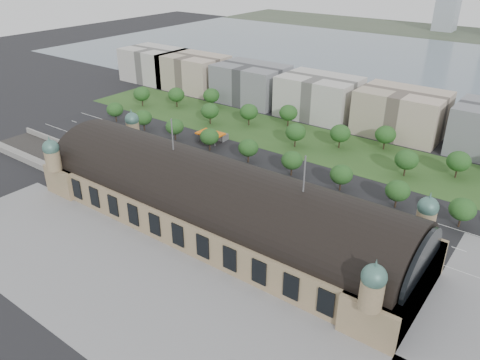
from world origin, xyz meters
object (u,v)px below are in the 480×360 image
Objects in this scene: traffic_car_3 at (199,158)px; bus_east at (348,225)px; parked_car_4 at (171,173)px; parked_car_6 at (202,179)px; petrol_station at (216,135)px; parked_car_5 at (182,177)px; bus_west at (249,191)px; traffic_car_1 at (124,135)px; parked_car_3 at (172,168)px; traffic_car_0 at (91,128)px; parked_car_1 at (156,163)px; parked_car_0 at (143,163)px; traffic_car_4 at (279,192)px; parked_car_2 at (147,165)px; traffic_car_2 at (162,157)px; bus_mid at (254,188)px.

bus_east reaches higher than traffic_car_3.
parked_car_6 reaches higher than parked_car_4.
petrol_station is 45.48m from parked_car_4.
parked_car_5 is 0.47× the size of bus_west.
parked_car_3 is (50.96, -15.01, -0.08)m from traffic_car_1.
traffic_car_0 reaches higher than traffic_car_1.
parked_car_1 is at bearing 75.69° from traffic_car_0.
bus_east is at bearing 62.44° from parked_car_3.
parked_car_0 is at bearing -114.36° from parked_car_4.
traffic_car_4 is 44.38m from parked_car_5.
parked_car_2 is 30.67m from parked_car_6.
traffic_car_2 is 0.97× the size of parked_car_5.
parked_car_3 is at bearing -80.85° from petrol_station.
parked_car_0 is at bearing 136.31° from traffic_car_3.
bus_west is at bearing 67.34° from parked_car_5.
traffic_car_1 is 53.12m from parked_car_3.
bus_east is at bearing 81.38° from traffic_car_4.
parked_car_0 is at bearing -100.73° from petrol_station.
parked_car_0 is 102.48m from bus_east.
traffic_car_4 is (126.22, -0.93, -0.05)m from traffic_car_0.
traffic_car_3 is at bearing 67.99° from bus_west.
bus_west reaches higher than parked_car_3.
bus_mid is at bearing 84.76° from bus_east.
bus_west reaches higher than traffic_car_2.
bus_west is (32.29, 6.00, 0.77)m from parked_car_5.
traffic_car_0 is 0.84× the size of parked_car_6.
traffic_car_2 is 14.19m from parked_car_3.
traffic_car_4 is 0.92× the size of parked_car_2.
parked_car_1 is at bearing -109.73° from traffic_car_1.
traffic_car_3 is (76.42, 4.84, -0.07)m from traffic_car_0.
traffic_car_0 is 126.22m from traffic_car_4.
parked_car_4 reaches higher than traffic_car_2.
bus_mid reaches higher than parked_car_5.
bus_west is 0.82× the size of bus_east.
parked_car_0 reaches higher than parked_car_2.
petrol_station reaches higher than parked_car_0.
traffic_car_1 is 40.78m from parked_car_0.
traffic_car_3 is 0.90× the size of parked_car_6.
traffic_car_2 is 100.22m from bus_east.
parked_car_4 is at bearing 74.54° from traffic_car_0.
traffic_car_1 is at bearing -143.49° from parked_car_2.
traffic_car_2 is (-6.22, -33.97, -2.28)m from petrol_station.
bus_east is (44.39, -3.19, -0.07)m from bus_mid.
petrol_station is 2.89× the size of traffic_car_2.
bus_east is (34.90, -8.02, 1.04)m from traffic_car_4.
parked_car_6 is at bearing 83.37° from parked_car_5.
parked_car_4 is at bearing 62.51° from parked_car_2.
bus_west is at bearing 68.77° from parked_car_2.
traffic_car_3 is at bearing 123.18° from traffic_car_2.
traffic_car_0 is 61.17m from traffic_car_2.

